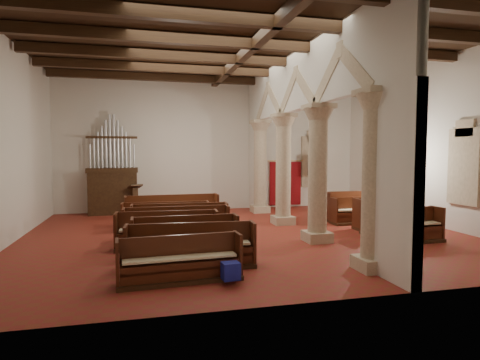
% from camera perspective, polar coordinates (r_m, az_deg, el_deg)
% --- Properties ---
extents(floor, '(14.00, 14.00, 0.00)m').
position_cam_1_polar(floor, '(13.15, 0.89, -7.74)').
color(floor, maroon).
rests_on(floor, ground).
extents(ceiling, '(14.00, 14.00, 0.00)m').
position_cam_1_polar(ceiling, '(13.30, 0.92, 18.48)').
color(ceiling, black).
rests_on(ceiling, wall_back).
extents(wall_back, '(14.00, 0.02, 6.00)m').
position_cam_1_polar(wall_back, '(18.75, -3.72, 4.98)').
color(wall_back, beige).
rests_on(wall_back, floor).
extents(wall_front, '(14.00, 0.02, 6.00)m').
position_cam_1_polar(wall_front, '(7.23, 13.01, 6.47)').
color(wall_front, beige).
rests_on(wall_front, floor).
extents(wall_left, '(0.02, 12.00, 6.00)m').
position_cam_1_polar(wall_left, '(13.02, -30.57, 4.87)').
color(wall_left, beige).
rests_on(wall_left, floor).
extents(wall_right, '(0.02, 12.00, 6.00)m').
position_cam_1_polar(wall_right, '(16.13, 25.84, 4.75)').
color(wall_right, beige).
rests_on(wall_right, floor).
extents(ceiling_beams, '(13.80, 11.80, 0.30)m').
position_cam_1_polar(ceiling_beams, '(13.25, 0.92, 17.72)').
color(ceiling_beams, '#382412').
rests_on(ceiling_beams, wall_back).
extents(arcade, '(0.90, 11.90, 6.00)m').
position_cam_1_polar(arcade, '(13.47, 8.41, 7.74)').
color(arcade, beige).
rests_on(arcade, floor).
extents(window_right_a, '(0.03, 1.00, 2.20)m').
position_cam_1_polar(window_right_a, '(14.99, 29.33, 1.67)').
color(window_right_a, '#347559').
rests_on(window_right_a, wall_right).
extents(window_right_b, '(0.03, 1.00, 2.20)m').
position_cam_1_polar(window_right_b, '(18.12, 20.68, 2.24)').
color(window_right_b, '#347559').
rests_on(window_right_b, wall_right).
extents(window_back, '(1.00, 0.03, 2.20)m').
position_cam_1_polar(window_back, '(20.20, 10.42, 2.59)').
color(window_back, '#347559').
rests_on(window_back, wall_back).
extents(pipe_organ, '(2.10, 0.85, 4.40)m').
position_cam_1_polar(pipe_organ, '(18.06, -17.63, -0.33)').
color(pipe_organ, '#382412').
rests_on(pipe_organ, floor).
extents(lectern, '(0.67, 0.71, 1.34)m').
position_cam_1_polar(lectern, '(17.52, -14.78, -3.09)').
color(lectern, '#381B11').
rests_on(lectern, floor).
extents(dossal_curtain, '(1.80, 0.07, 2.17)m').
position_cam_1_polar(dossal_curtain, '(19.64, 6.46, -0.44)').
color(dossal_curtain, maroon).
rests_on(dossal_curtain, floor).
extents(processional_banner, '(0.63, 0.80, 2.75)m').
position_cam_1_polar(processional_banner, '(19.45, 10.30, -1.47)').
color(processional_banner, '#382412').
rests_on(processional_banner, floor).
extents(hymnal_box_a, '(0.38, 0.32, 0.35)m').
position_cam_1_polar(hymnal_box_a, '(8.31, -1.33, -12.80)').
color(hymnal_box_a, navy).
rests_on(hymnal_box_a, floor).
extents(hymnal_box_b, '(0.37, 0.32, 0.34)m').
position_cam_1_polar(hymnal_box_b, '(10.78, -5.66, -8.93)').
color(hymnal_box_b, navy).
rests_on(hymnal_box_b, floor).
extents(hymnal_box_c, '(0.40, 0.37, 0.33)m').
position_cam_1_polar(hymnal_box_c, '(12.09, -2.57, -7.51)').
color(hymnal_box_c, navy).
rests_on(hymnal_box_c, floor).
extents(tube_heater_a, '(0.90, 0.20, 0.09)m').
position_cam_1_polar(tube_heater_a, '(9.12, -3.21, -12.01)').
color(tube_heater_a, silver).
rests_on(tube_heater_a, floor).
extents(tube_heater_b, '(0.94, 0.24, 0.09)m').
position_cam_1_polar(tube_heater_b, '(8.52, -13.48, -13.27)').
color(tube_heater_b, silver).
rests_on(tube_heater_b, floor).
extents(nave_pew_0, '(2.59, 0.79, 0.95)m').
position_cam_1_polar(nave_pew_0, '(8.54, -8.48, -12.11)').
color(nave_pew_0, '#382412').
rests_on(nave_pew_0, floor).
extents(nave_pew_1, '(3.02, 0.89, 1.03)m').
position_cam_1_polar(nave_pew_1, '(9.48, -6.98, -10.30)').
color(nave_pew_1, '#382412').
rests_on(nave_pew_1, floor).
extents(nave_pew_2, '(2.72, 0.70, 1.03)m').
position_cam_1_polar(nave_pew_2, '(10.52, -7.74, -8.86)').
color(nave_pew_2, '#382412').
rests_on(nave_pew_2, floor).
extents(nave_pew_3, '(2.84, 0.84, 1.03)m').
position_cam_1_polar(nave_pew_3, '(11.42, -10.30, -7.87)').
color(nave_pew_3, '#382412').
rests_on(nave_pew_3, floor).
extents(nave_pew_4, '(3.17, 0.75, 1.03)m').
position_cam_1_polar(nave_pew_4, '(12.32, -8.97, -6.99)').
color(nave_pew_4, '#382412').
rests_on(nave_pew_4, floor).
extents(nave_pew_5, '(3.09, 0.82, 1.02)m').
position_cam_1_polar(nave_pew_5, '(13.09, -8.53, -6.34)').
color(nave_pew_5, '#382412').
rests_on(nave_pew_5, floor).
extents(nave_pew_6, '(3.00, 0.82, 0.95)m').
position_cam_1_polar(nave_pew_6, '(14.14, -10.50, -5.69)').
color(nave_pew_6, '#382412').
rests_on(nave_pew_6, floor).
extents(nave_pew_7, '(3.43, 0.90, 1.09)m').
position_cam_1_polar(nave_pew_7, '(15.04, -9.56, -4.91)').
color(nave_pew_7, '#382412').
rests_on(nave_pew_7, floor).
extents(aisle_pew_0, '(2.06, 0.75, 1.03)m').
position_cam_1_polar(aisle_pew_0, '(13.00, 22.96, -6.64)').
color(aisle_pew_0, '#382412').
rests_on(aisle_pew_0, floor).
extents(aisle_pew_1, '(1.85, 0.71, 1.04)m').
position_cam_1_polar(aisle_pew_1, '(14.00, 20.55, -5.81)').
color(aisle_pew_1, '#382412').
rests_on(aisle_pew_1, floor).
extents(aisle_pew_2, '(2.04, 0.74, 1.09)m').
position_cam_1_polar(aisle_pew_2, '(14.78, 19.72, -5.22)').
color(aisle_pew_2, '#382412').
rests_on(aisle_pew_2, floor).
extents(aisle_pew_3, '(2.05, 0.67, 0.99)m').
position_cam_1_polar(aisle_pew_3, '(15.67, 16.43, -4.77)').
color(aisle_pew_3, '#382412').
rests_on(aisle_pew_3, floor).
extents(aisle_pew_4, '(2.05, 0.83, 1.14)m').
position_cam_1_polar(aisle_pew_4, '(16.23, 15.53, -4.26)').
color(aisle_pew_4, '#382412').
rests_on(aisle_pew_4, floor).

